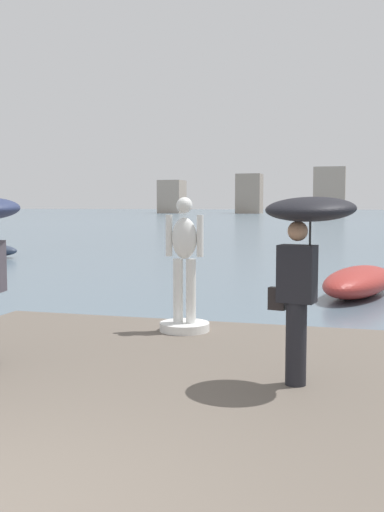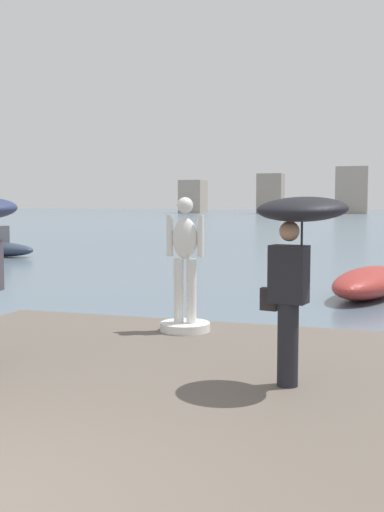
% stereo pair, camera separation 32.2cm
% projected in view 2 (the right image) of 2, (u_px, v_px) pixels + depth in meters
% --- Properties ---
extents(ground_plane, '(400.00, 400.00, 0.00)m').
position_uv_depth(ground_plane, '(345.00, 237.00, 41.68)').
color(ground_plane, slate).
extents(pier, '(7.11, 9.58, 0.40)m').
position_uv_depth(pier, '(63.00, 442.00, 5.40)').
color(pier, '#60564C').
rests_on(pier, ground).
extents(statue_white_figure, '(0.75, 0.75, 2.00)m').
position_uv_depth(statue_white_figure, '(185.00, 278.00, 9.12)').
color(statue_white_figure, white).
rests_on(statue_white_figure, pier).
extents(onlooker_right, '(1.10, 1.11, 2.01)m').
position_uv_depth(onlooker_right, '(297.00, 240.00, 6.27)').
color(onlooker_right, black).
rests_on(onlooker_right, pier).
extents(boat_far, '(2.31, 4.22, 0.73)m').
position_uv_depth(boat_far, '(370.00, 282.00, 15.11)').
color(boat_far, '#9E2D28').
rests_on(boat_far, ground).
extents(distant_skyline, '(93.66, 10.83, 10.64)m').
position_uv_depth(distant_skyline, '(374.00, 193.00, 134.76)').
color(distant_skyline, '#A89989').
rests_on(distant_skyline, ground).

